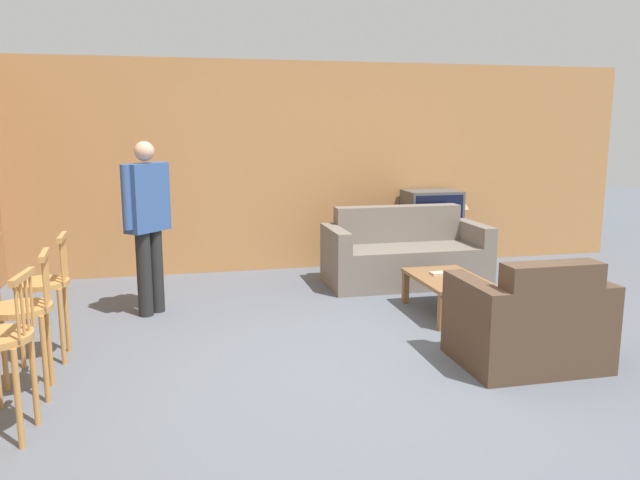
{
  "coord_description": "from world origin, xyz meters",
  "views": [
    {
      "loc": [
        -1.26,
        -4.19,
        1.81
      ],
      "look_at": [
        -0.09,
        0.91,
        0.85
      ],
      "focal_mm": 35.0,
      "sensor_mm": 36.0,
      "label": 1
    }
  ],
  "objects_px": {
    "bar_chair_far": "(44,292)",
    "table_lamp": "(460,203)",
    "bar_chair_mid": "(23,318)",
    "coffee_table": "(449,282)",
    "person_by_window": "(148,218)",
    "couch_far": "(404,256)",
    "armchair_near": "(529,324)",
    "tv": "(432,209)",
    "tv_unit": "(430,247)",
    "book_on_table": "(441,273)"
  },
  "relations": [
    {
      "from": "bar_chair_far",
      "to": "table_lamp",
      "type": "bearing_deg",
      "value": 27.66
    },
    {
      "from": "bar_chair_mid",
      "to": "table_lamp",
      "type": "relative_size",
      "value": 2.32
    },
    {
      "from": "coffee_table",
      "to": "table_lamp",
      "type": "distance_m",
      "value": 2.32
    },
    {
      "from": "coffee_table",
      "to": "person_by_window",
      "type": "xyz_separation_m",
      "value": [
        -2.82,
        0.66,
        0.63
      ]
    },
    {
      "from": "couch_far",
      "to": "coffee_table",
      "type": "distance_m",
      "value": 1.26
    },
    {
      "from": "couch_far",
      "to": "bar_chair_mid",
      "type": "bearing_deg",
      "value": -146.55
    },
    {
      "from": "armchair_near",
      "to": "tv",
      "type": "bearing_deg",
      "value": 79.64
    },
    {
      "from": "tv_unit",
      "to": "book_on_table",
      "type": "relative_size",
      "value": 5.18
    },
    {
      "from": "coffee_table",
      "to": "tv",
      "type": "bearing_deg",
      "value": 71.79
    },
    {
      "from": "coffee_table",
      "to": "tv",
      "type": "height_order",
      "value": "tv"
    },
    {
      "from": "coffee_table",
      "to": "person_by_window",
      "type": "height_order",
      "value": "person_by_window"
    },
    {
      "from": "coffee_table",
      "to": "bar_chair_far",
      "type": "bearing_deg",
      "value": -173.45
    },
    {
      "from": "coffee_table",
      "to": "table_lamp",
      "type": "bearing_deg",
      "value": 62.44
    },
    {
      "from": "bar_chair_mid",
      "to": "tv_unit",
      "type": "relative_size",
      "value": 0.94
    },
    {
      "from": "tv_unit",
      "to": "table_lamp",
      "type": "bearing_deg",
      "value": 0.0
    },
    {
      "from": "bar_chair_far",
      "to": "book_on_table",
      "type": "height_order",
      "value": "bar_chair_far"
    },
    {
      "from": "armchair_near",
      "to": "person_by_window",
      "type": "distance_m",
      "value": 3.56
    },
    {
      "from": "bar_chair_far",
      "to": "tv",
      "type": "height_order",
      "value": "tv"
    },
    {
      "from": "table_lamp",
      "to": "couch_far",
      "type": "bearing_deg",
      "value": -144.01
    },
    {
      "from": "bar_chair_far",
      "to": "tv_unit",
      "type": "distance_m",
      "value": 4.88
    },
    {
      "from": "bar_chair_far",
      "to": "bar_chair_mid",
      "type": "bearing_deg",
      "value": -90.0
    },
    {
      "from": "armchair_near",
      "to": "person_by_window",
      "type": "xyz_separation_m",
      "value": [
        -2.87,
        2.01,
        0.62
      ]
    },
    {
      "from": "armchair_near",
      "to": "tv_unit",
      "type": "height_order",
      "value": "armchair_near"
    },
    {
      "from": "person_by_window",
      "to": "bar_chair_far",
      "type": "bearing_deg",
      "value": -124.89
    },
    {
      "from": "armchair_near",
      "to": "tv_unit",
      "type": "relative_size",
      "value": 0.99
    },
    {
      "from": "couch_far",
      "to": "armchair_near",
      "type": "height_order",
      "value": "couch_far"
    },
    {
      "from": "bar_chair_mid",
      "to": "tv",
      "type": "xyz_separation_m",
      "value": [
        4.23,
        3.11,
        0.2
      ]
    },
    {
      "from": "couch_far",
      "to": "tv_unit",
      "type": "xyz_separation_m",
      "value": [
        0.64,
        0.75,
        -0.06
      ]
    },
    {
      "from": "tv_unit",
      "to": "table_lamp",
      "type": "height_order",
      "value": "table_lamp"
    },
    {
      "from": "bar_chair_far",
      "to": "person_by_window",
      "type": "bearing_deg",
      "value": 55.11
    },
    {
      "from": "bar_chair_far",
      "to": "armchair_near",
      "type": "relative_size",
      "value": 0.95
    },
    {
      "from": "armchair_near",
      "to": "book_on_table",
      "type": "relative_size",
      "value": 5.13
    },
    {
      "from": "tv_unit",
      "to": "tv",
      "type": "distance_m",
      "value": 0.5
    },
    {
      "from": "bar_chair_far",
      "to": "armchair_near",
      "type": "bearing_deg",
      "value": -14.57
    },
    {
      "from": "bar_chair_far",
      "to": "person_by_window",
      "type": "distance_m",
      "value": 1.37
    },
    {
      "from": "book_on_table",
      "to": "person_by_window",
      "type": "height_order",
      "value": "person_by_window"
    },
    {
      "from": "coffee_table",
      "to": "book_on_table",
      "type": "bearing_deg",
      "value": 102.06
    },
    {
      "from": "bar_chair_mid",
      "to": "coffee_table",
      "type": "height_order",
      "value": "bar_chair_mid"
    },
    {
      "from": "bar_chair_far",
      "to": "tv",
      "type": "relative_size",
      "value": 1.42
    },
    {
      "from": "coffee_table",
      "to": "tv_unit",
      "type": "height_order",
      "value": "tv_unit"
    },
    {
      "from": "tv_unit",
      "to": "bar_chair_far",
      "type": "bearing_deg",
      "value": -150.21
    },
    {
      "from": "bar_chair_far",
      "to": "person_by_window",
      "type": "height_order",
      "value": "person_by_window"
    },
    {
      "from": "tv",
      "to": "bar_chair_far",
      "type": "bearing_deg",
      "value": -150.25
    },
    {
      "from": "bar_chair_mid",
      "to": "tv",
      "type": "height_order",
      "value": "tv"
    },
    {
      "from": "book_on_table",
      "to": "person_by_window",
      "type": "distance_m",
      "value": 2.9
    },
    {
      "from": "book_on_table",
      "to": "bar_chair_mid",
      "type": "bearing_deg",
      "value": -160.71
    },
    {
      "from": "coffee_table",
      "to": "couch_far",
      "type": "bearing_deg",
      "value": 89.08
    },
    {
      "from": "tv",
      "to": "coffee_table",
      "type": "bearing_deg",
      "value": -108.21
    },
    {
      "from": "couch_far",
      "to": "person_by_window",
      "type": "height_order",
      "value": "person_by_window"
    },
    {
      "from": "coffee_table",
      "to": "tv_unit",
      "type": "xyz_separation_m",
      "value": [
        0.66,
        2.01,
        -0.06
      ]
    }
  ]
}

